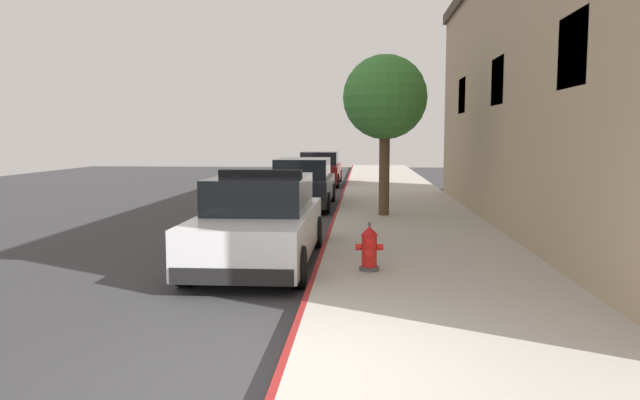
{
  "coord_description": "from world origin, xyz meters",
  "views": [
    {
      "loc": [
        0.69,
        -5.26,
        2.27
      ],
      "look_at": [
        -0.16,
        6.85,
        1.0
      ],
      "focal_mm": 34.21,
      "sensor_mm": 36.0,
      "label": 1
    }
  ],
  "objects_px": {
    "parked_car_silver_ahead": "(303,184)",
    "police_cruiser": "(260,222)",
    "street_tree": "(385,98)",
    "fire_hydrant": "(369,248)",
    "parked_car_dark_far": "(320,169)"
  },
  "relations": [
    {
      "from": "parked_car_silver_ahead",
      "to": "police_cruiser",
      "type": "bearing_deg",
      "value": -89.25
    },
    {
      "from": "police_cruiser",
      "to": "street_tree",
      "type": "distance_m",
      "value": 6.67
    },
    {
      "from": "police_cruiser",
      "to": "parked_car_silver_ahead",
      "type": "relative_size",
      "value": 1.0
    },
    {
      "from": "parked_car_silver_ahead",
      "to": "fire_hydrant",
      "type": "distance_m",
      "value": 10.27
    },
    {
      "from": "police_cruiser",
      "to": "street_tree",
      "type": "bearing_deg",
      "value": 67.24
    },
    {
      "from": "police_cruiser",
      "to": "parked_car_silver_ahead",
      "type": "xyz_separation_m",
      "value": [
        -0.12,
        8.88,
        -0.0
      ]
    },
    {
      "from": "parked_car_dark_far",
      "to": "fire_hydrant",
      "type": "relative_size",
      "value": 6.37
    },
    {
      "from": "fire_hydrant",
      "to": "parked_car_silver_ahead",
      "type": "bearing_deg",
      "value": 101.48
    },
    {
      "from": "parked_car_dark_far",
      "to": "fire_hydrant",
      "type": "xyz_separation_m",
      "value": [
        2.12,
        -19.06,
        -0.22
      ]
    },
    {
      "from": "parked_car_silver_ahead",
      "to": "street_tree",
      "type": "distance_m",
      "value": 4.78
    },
    {
      "from": "police_cruiser",
      "to": "parked_car_dark_far",
      "type": "distance_m",
      "value": 17.88
    },
    {
      "from": "parked_car_silver_ahead",
      "to": "fire_hydrant",
      "type": "relative_size",
      "value": 6.37
    },
    {
      "from": "police_cruiser",
      "to": "street_tree",
      "type": "xyz_separation_m",
      "value": [
        2.39,
        5.7,
        2.53
      ]
    },
    {
      "from": "police_cruiser",
      "to": "parked_car_silver_ahead",
      "type": "height_order",
      "value": "police_cruiser"
    },
    {
      "from": "police_cruiser",
      "to": "fire_hydrant",
      "type": "bearing_deg",
      "value": -31.51
    }
  ]
}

